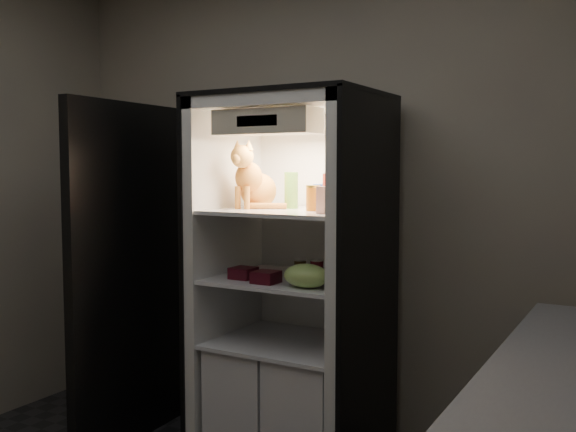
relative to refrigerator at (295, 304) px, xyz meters
name	(u,v)px	position (x,y,z in m)	size (l,w,h in m)	color
room_shell	(88,132)	(0.00, -1.38, 0.83)	(3.60, 3.60, 3.60)	white
refrigerator	(295,304)	(0.00, 0.00, 0.00)	(0.90, 0.72, 1.88)	white
fridge_door	(128,276)	(-0.85, -0.34, 0.12)	(0.11, 0.87, 1.85)	black
tabby_cat	(254,183)	(-0.22, -0.04, 0.63)	(0.29, 0.34, 0.36)	#B26116
parmesan_shaker	(291,190)	(-0.04, 0.03, 0.59)	(0.07, 0.07, 0.19)	green
mayo_tub	(322,196)	(0.11, 0.10, 0.56)	(0.09, 0.09, 0.13)	white
salsa_jar	(313,198)	(0.15, -0.08, 0.56)	(0.07, 0.07, 0.13)	#99200D
pepper_jar	(334,190)	(0.23, 0.00, 0.60)	(0.12, 0.12, 0.20)	#A62716
cream_carton	(327,200)	(0.29, -0.21, 0.56)	(0.07, 0.07, 0.13)	white
soda_can_a	(340,264)	(0.23, 0.08, 0.22)	(0.07, 0.07, 0.13)	black
soda_can_b	(334,272)	(0.26, -0.08, 0.20)	(0.06, 0.06, 0.11)	black
soda_can_c	(317,272)	(0.21, -0.15, 0.21)	(0.06, 0.06, 0.12)	black
condiment_jar	(300,267)	(0.02, 0.02, 0.19)	(0.06, 0.06, 0.09)	#503917
grape_bag	(306,276)	(0.21, -0.26, 0.20)	(0.23, 0.16, 0.11)	#98C95E
berry_box_left	(243,273)	(-0.19, -0.20, 0.18)	(0.12, 0.12, 0.06)	#450B15
berry_box_right	(266,277)	(-0.02, -0.25, 0.18)	(0.12, 0.12, 0.06)	#450B15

